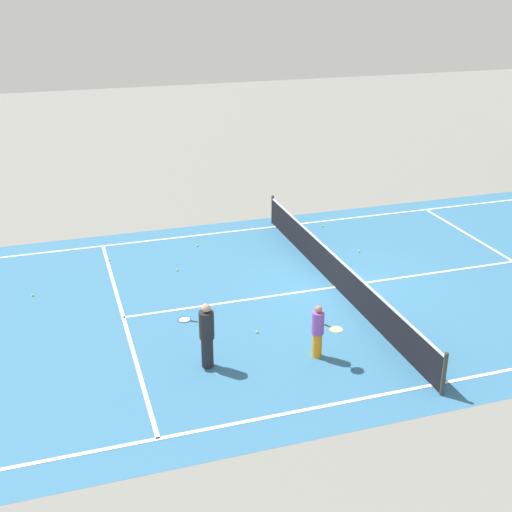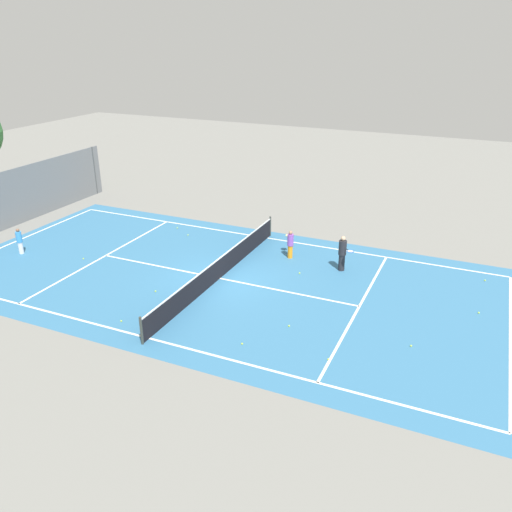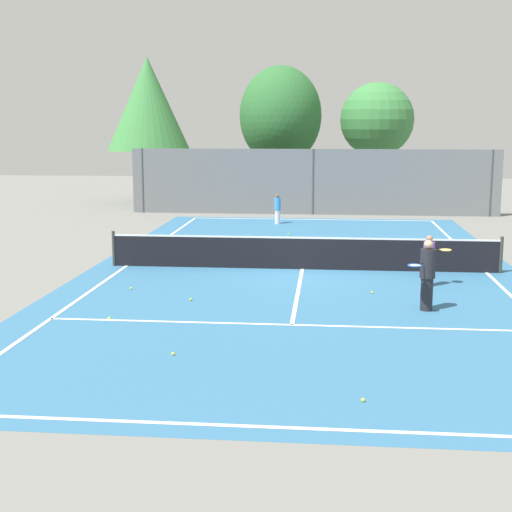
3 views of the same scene
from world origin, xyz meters
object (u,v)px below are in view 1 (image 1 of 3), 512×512
object	(u,v)px
player_1	(206,335)
tennis_ball_1	(33,295)
player_2	(318,331)
tennis_ball_6	(257,332)
tennis_ball_4	(359,251)
tennis_ball_12	(281,229)
tennis_ball_2	(177,270)
tennis_ball_5	(323,226)
tennis_ball_7	(197,246)
tennis_ball_11	(109,260)

from	to	relation	value
player_1	tennis_ball_1	world-z (taller)	player_1
player_2	tennis_ball_1	world-z (taller)	player_2
tennis_ball_1	tennis_ball_6	distance (m)	6.98
tennis_ball_4	tennis_ball_12	xyz separation A→B (m)	(-2.87, -1.79, 0.00)
tennis_ball_2	tennis_ball_4	world-z (taller)	same
tennis_ball_12	tennis_ball_1	bearing A→B (deg)	-71.27
tennis_ball_4	tennis_ball_12	distance (m)	3.38
player_1	tennis_ball_5	size ratio (longest dim) A/B	25.71
player_2	tennis_ball_6	size ratio (longest dim) A/B	21.38
tennis_ball_1	tennis_ball_7	world-z (taller)	same
tennis_ball_2	tennis_ball_12	size ratio (longest dim) A/B	1.00
tennis_ball_1	tennis_ball_4	distance (m)	10.68
tennis_ball_2	tennis_ball_11	xyz separation A→B (m)	(-1.50, -2.00, 0.00)
player_2	tennis_ball_7	world-z (taller)	player_2
player_1	tennis_ball_12	bearing A→B (deg)	149.53
tennis_ball_1	tennis_ball_5	bearing A→B (deg)	104.93
tennis_ball_1	tennis_ball_2	size ratio (longest dim) A/B	1.00
tennis_ball_1	tennis_ball_2	world-z (taller)	same
tennis_ball_6	tennis_ball_12	bearing A→B (deg)	155.56
tennis_ball_4	tennis_ball_11	bearing A→B (deg)	-102.67
tennis_ball_2	tennis_ball_5	distance (m)	6.44
tennis_ball_12	tennis_ball_2	bearing A→B (deg)	-60.48
tennis_ball_1	tennis_ball_4	bearing A→B (deg)	90.76
player_2	tennis_ball_7	xyz separation A→B (m)	(-8.01, -1.20, -0.70)
tennis_ball_1	tennis_ball_12	world-z (taller)	same
tennis_ball_11	tennis_ball_12	size ratio (longest dim) A/B	1.00
tennis_ball_2	tennis_ball_12	distance (m)	5.12
tennis_ball_6	tennis_ball_4	bearing A→B (deg)	130.18
player_2	tennis_ball_6	distance (m)	2.04
player_1	tennis_ball_5	bearing A→B (deg)	141.37
tennis_ball_7	player_2	bearing A→B (deg)	8.55
tennis_ball_4	tennis_ball_5	bearing A→B (deg)	-175.11
tennis_ball_5	tennis_ball_12	size ratio (longest dim) A/B	1.00
tennis_ball_1	player_2	bearing A→B (deg)	49.80
tennis_ball_5	tennis_ball_6	distance (m)	8.39
tennis_ball_6	tennis_ball_11	size ratio (longest dim) A/B	1.00
tennis_ball_2	tennis_ball_5	xyz separation A→B (m)	(-2.30, 6.02, 0.00)
player_1	tennis_ball_4	world-z (taller)	player_1
tennis_ball_2	tennis_ball_5	world-z (taller)	same
tennis_ball_7	tennis_ball_11	xyz separation A→B (m)	(0.33, -3.09, 0.00)
player_1	tennis_ball_2	xyz separation A→B (m)	(-5.76, 0.42, -0.84)
tennis_ball_5	tennis_ball_12	xyz separation A→B (m)	(-0.23, -1.57, 0.00)
tennis_ball_11	tennis_ball_2	bearing A→B (deg)	53.00
tennis_ball_4	tennis_ball_11	size ratio (longest dim) A/B	1.00
tennis_ball_1	tennis_ball_11	bearing A→B (deg)	129.31
player_1	tennis_ball_1	size ratio (longest dim) A/B	25.71
tennis_ball_5	tennis_ball_6	size ratio (longest dim) A/B	1.00
tennis_ball_7	tennis_ball_11	size ratio (longest dim) A/B	1.00
player_2	tennis_ball_7	distance (m)	8.13
tennis_ball_6	tennis_ball_11	bearing A→B (deg)	-152.16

